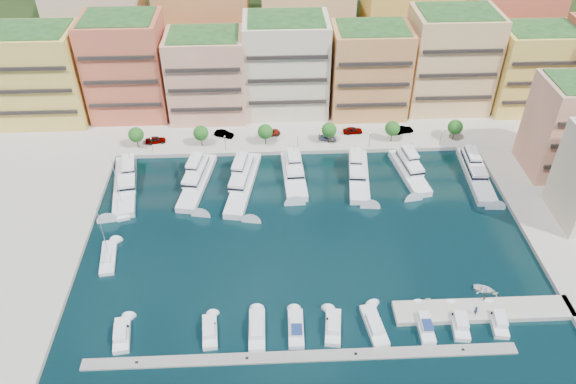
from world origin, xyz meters
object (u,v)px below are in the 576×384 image
(yacht_0, at_px, (126,182))
(lamppost_1, at_px, (225,141))
(lamppost_4, at_px, (441,135))
(cruiser_5, at_px, (333,327))
(cruiser_8, at_px, (459,323))
(tender_2, at_px, (484,289))
(lamppost_0, at_px, (151,142))
(cruiser_4, at_px, (296,329))
(tree_4, at_px, (392,129))
(yacht_2, at_px, (243,180))
(car_2, at_px, (270,133))
(car_3, at_px, (327,138))
(tree_1, at_px, (201,133))
(tree_3, at_px, (329,130))
(lamppost_3, at_px, (370,137))
(cruiser_7, at_px, (424,324))
(car_1, at_px, (224,134))
(cruiser_2, at_px, (210,332))
(tender_3, at_px, (495,293))
(sailboat_2, at_px, (121,208))
(person_1, at_px, (484,297))
(tree_0, at_px, (136,135))
(lamppost_2, at_px, (298,139))
(cruiser_6, at_px, (374,326))
(person_0, at_px, (476,310))
(car_5, at_px, (403,130))
(tree_2, at_px, (265,132))
(car_4, at_px, (353,130))
(cruiser_3, at_px, (257,330))
(tree_5, at_px, (455,127))
(yacht_1, at_px, (197,179))
(yacht_6, at_px, (475,171))
(yacht_3, at_px, (294,172))
(car_0, at_px, (156,140))

(yacht_0, bearing_deg, lamppost_1, 28.76)
(lamppost_4, bearing_deg, cruiser_5, -120.74)
(cruiser_8, relative_size, tender_2, 2.02)
(lamppost_0, distance_m, cruiser_4, 64.60)
(tree_4, relative_size, yacht_2, 0.23)
(car_2, xyz_separation_m, car_3, (14.70, -3.09, -0.10))
(tree_1, distance_m, tree_3, 32.00)
(lamppost_3, height_order, car_2, lamppost_3)
(cruiser_7, bearing_deg, car_1, 120.98)
(lamppost_1, height_order, cruiser_2, lamppost_1)
(cruiser_5, xyz_separation_m, tender_3, (30.74, 6.60, -0.19))
(sailboat_2, bearing_deg, lamppost_1, 43.39)
(yacht_2, bearing_deg, person_1, -40.99)
(tree_0, height_order, lamppost_2, tree_0)
(lamppost_3, xyz_separation_m, yacht_0, (-58.52, -12.36, -2.62))
(yacht_0, height_order, cruiser_6, yacht_0)
(person_0, bearing_deg, lamppost_3, -17.33)
(yacht_2, relative_size, car_5, 4.75)
(cruiser_5, bearing_deg, tree_2, 100.55)
(sailboat_2, relative_size, tender_3, 9.86)
(yacht_2, bearing_deg, lamppost_0, 149.93)
(car_3, relative_size, car_4, 0.91)
(cruiser_5, distance_m, car_3, 59.55)
(cruiser_3, distance_m, cruiser_7, 29.05)
(tree_5, relative_size, car_5, 1.11)
(yacht_1, relative_size, yacht_6, 1.00)
(tree_0, height_order, person_0, tree_0)
(yacht_3, bearing_deg, yacht_6, -2.12)
(tree_5, relative_size, car_2, 1.02)
(tree_0, relative_size, tree_5, 1.00)
(yacht_1, height_order, sailboat_2, sailboat_2)
(yacht_0, relative_size, car_5, 4.45)
(tree_0, distance_m, person_1, 88.52)
(tree_0, distance_m, yacht_1, 21.74)
(lamppost_2, distance_m, car_2, 9.76)
(yacht_3, distance_m, car_2, 17.95)
(cruiser_8, relative_size, car_2, 1.44)
(lamppost_4, bearing_deg, tree_5, 29.90)
(lamppost_0, bearing_deg, person_0, -40.35)
(cruiser_5, bearing_deg, tender_3, 12.12)
(tree_0, distance_m, tree_4, 64.00)
(tree_5, bearing_deg, cruiser_3, -130.91)
(lamppost_1, distance_m, tender_3, 71.34)
(tree_4, height_order, cruiser_8, tree_4)
(lamppost_0, distance_m, lamppost_4, 72.00)
(cruiser_8, bearing_deg, sailboat_2, 151.70)
(lamppost_4, relative_size, yacht_6, 0.19)
(cruiser_5, bearing_deg, car_0, 122.78)
(yacht_1, bearing_deg, cruiser_6, -52.11)
(person_0, bearing_deg, sailboat_2, 36.01)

